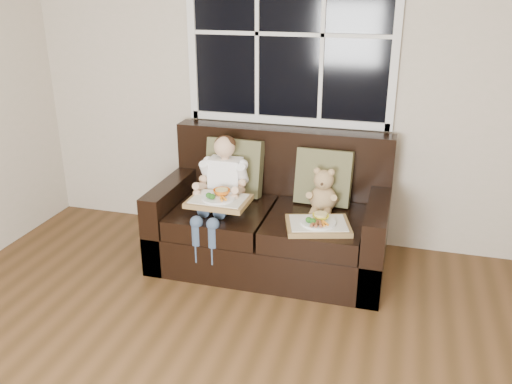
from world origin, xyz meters
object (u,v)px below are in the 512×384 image
(tray_left, at_px, (219,199))
(tray_right, at_px, (318,224))
(child, at_px, (221,184))
(loveseat, at_px, (273,222))
(teddy_bear, at_px, (323,194))

(tray_left, bearing_deg, tray_right, -0.07)
(tray_left, relative_size, tray_right, 0.86)
(child, height_order, tray_left, child)
(loveseat, bearing_deg, tray_left, -138.05)
(loveseat, relative_size, tray_left, 3.95)
(loveseat, height_order, child, child)
(child, relative_size, tray_left, 1.84)
(child, distance_m, teddy_bear, 0.75)
(loveseat, xyz_separation_m, teddy_bear, (0.37, 0.00, 0.28))
(loveseat, relative_size, tray_right, 3.39)
(child, bearing_deg, loveseat, 17.60)
(loveseat, distance_m, tray_right, 0.53)
(tray_right, bearing_deg, tray_left, 162.33)
(teddy_bear, bearing_deg, child, -170.68)
(teddy_bear, xyz_separation_m, tray_right, (0.02, -0.31, -0.11))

